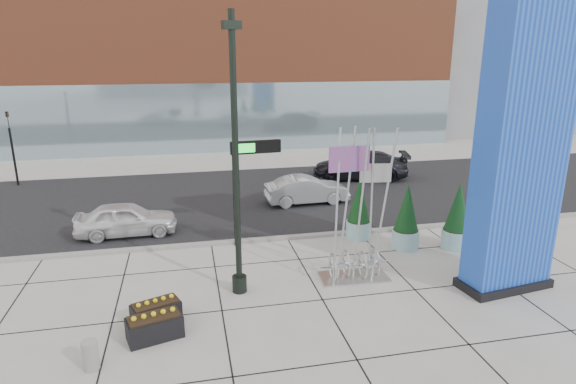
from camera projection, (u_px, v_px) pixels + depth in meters
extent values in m
plane|color=#9E9991|center=(283.00, 288.00, 15.13)|extent=(160.00, 160.00, 0.00)
cube|color=black|center=(244.00, 197.00, 24.52)|extent=(80.00, 12.00, 0.02)
cube|color=gray|center=(263.00, 240.00, 18.87)|extent=(80.00, 0.30, 0.12)
cube|color=#9E4C2D|center=(228.00, 73.00, 39.14)|extent=(34.00, 10.00, 11.00)
cube|color=#8CA5B2|center=(236.00, 118.00, 35.47)|extent=(34.00, 0.60, 5.00)
cube|color=slate|center=(474.00, 33.00, 47.91)|extent=(20.00, 18.00, 18.00)
cube|color=#0B37AE|center=(523.00, 137.00, 13.90)|extent=(2.77, 1.43, 9.53)
cube|color=black|center=(503.00, 282.00, 15.19)|extent=(3.01, 1.67, 0.26)
cylinder|color=black|center=(236.00, 162.00, 13.77)|extent=(0.19, 0.19, 8.24)
cylinder|color=black|center=(240.00, 284.00, 14.85)|extent=(0.45, 0.45, 0.51)
cube|color=black|center=(231.00, 25.00, 12.73)|extent=(0.55, 0.34, 0.23)
cube|color=silver|center=(354.00, 277.00, 15.80)|extent=(2.25, 1.21, 0.06)
cylinder|color=silver|center=(337.00, 209.00, 14.78)|extent=(0.07, 0.07, 5.00)
cylinder|color=silver|center=(346.00, 205.00, 15.19)|extent=(0.07, 0.07, 5.00)
cylinder|color=silver|center=(361.00, 206.00, 15.04)|extent=(0.07, 0.07, 5.00)
cylinder|color=silver|center=(371.00, 202.00, 15.41)|extent=(0.07, 0.07, 5.00)
cylinder|color=silver|center=(384.00, 206.00, 15.04)|extent=(0.07, 0.07, 5.00)
torus|color=silver|center=(333.00, 268.00, 15.43)|extent=(0.12, 0.91, 0.91)
torus|color=silver|center=(346.00, 264.00, 15.72)|extent=(0.12, 0.91, 0.91)
torus|color=silver|center=(363.00, 265.00, 15.63)|extent=(0.12, 0.91, 0.91)
torus|color=silver|center=(375.00, 261.00, 15.92)|extent=(0.12, 0.91, 0.91)
cube|color=red|center=(349.00, 159.00, 14.63)|extent=(1.30, 0.10, 0.80)
cube|color=silver|center=(375.00, 173.00, 15.04)|extent=(1.00, 0.20, 0.60)
cylinder|color=gray|center=(90.00, 355.00, 11.17)|extent=(0.37, 0.37, 0.73)
cylinder|color=black|center=(234.00, 196.00, 17.93)|extent=(0.09, 0.09, 3.97)
cube|color=black|center=(256.00, 147.00, 17.60)|extent=(1.90, 0.33, 0.47)
cube|color=#19D833|center=(246.00, 148.00, 17.42)|extent=(0.66, 0.07, 0.33)
cylinder|color=#99CBCE|center=(455.00, 239.00, 18.14)|extent=(1.03, 1.03, 0.72)
cylinder|color=black|center=(456.00, 230.00, 18.04)|extent=(0.95, 0.95, 0.06)
cone|color=black|center=(458.00, 206.00, 17.78)|extent=(0.93, 0.93, 1.86)
cylinder|color=#99CBCE|center=(405.00, 239.00, 18.17)|extent=(1.01, 1.01, 0.71)
cylinder|color=black|center=(406.00, 230.00, 18.07)|extent=(0.93, 0.93, 0.06)
cone|color=black|center=(407.00, 207.00, 17.81)|extent=(0.91, 0.91, 1.81)
cylinder|color=#99CBCE|center=(358.00, 229.00, 19.18)|extent=(0.98, 0.98, 0.69)
cylinder|color=black|center=(359.00, 221.00, 19.09)|extent=(0.90, 0.90, 0.06)
cone|color=black|center=(359.00, 200.00, 18.84)|extent=(0.88, 0.88, 1.77)
cube|color=black|center=(155.00, 328.00, 12.40)|extent=(1.52, 1.04, 0.59)
cube|color=black|center=(154.00, 317.00, 12.32)|extent=(1.39, 0.92, 0.06)
cube|color=black|center=(156.00, 313.00, 13.16)|extent=(1.43, 1.06, 0.55)
cube|color=black|center=(155.00, 303.00, 13.08)|extent=(1.31, 0.95, 0.05)
imported|color=white|center=(126.00, 219.00, 19.33)|extent=(3.99, 1.69, 1.34)
imported|color=#B6BABE|center=(307.00, 190.00, 23.43)|extent=(4.10, 1.58, 1.33)
imported|color=black|center=(360.00, 166.00, 27.96)|extent=(5.83, 3.47, 1.58)
cylinder|color=black|center=(14.00, 157.00, 26.34)|extent=(0.12, 0.12, 3.20)
imported|color=black|center=(8.00, 120.00, 25.76)|extent=(0.15, 0.18, 0.90)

